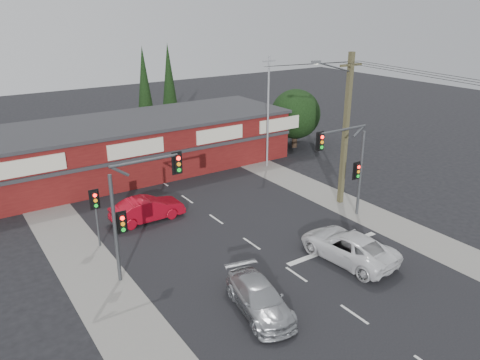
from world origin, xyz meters
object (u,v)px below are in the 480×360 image
white_suv (348,246)px  silver_suv (259,298)px  utility_pole (345,125)px  red_sedan (147,209)px  shop_building (130,146)px

white_suv → silver_suv: white_suv is taller
white_suv → silver_suv: bearing=4.4°
silver_suv → utility_pole: 14.31m
red_sedan → utility_pole: bearing=-111.7°
utility_pole → silver_suv: bearing=-149.8°
red_sedan → shop_building: size_ratio=0.17×
shop_building → utility_pole: utility_pole is taller
shop_building → red_sedan: bearing=-105.6°
silver_suv → utility_pole: bearing=41.6°
utility_pole → white_suv: bearing=-131.8°
white_suv → silver_suv: (-6.54, -1.07, -0.09)m
red_sedan → silver_suv: bearing=-178.9°
silver_suv → red_sedan: bearing=102.8°
silver_suv → shop_building: 20.98m
white_suv → utility_pole: 8.98m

